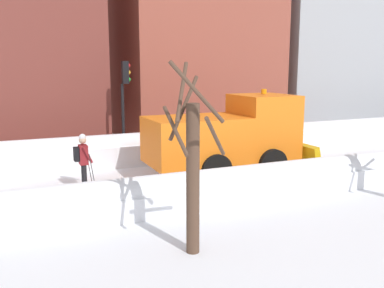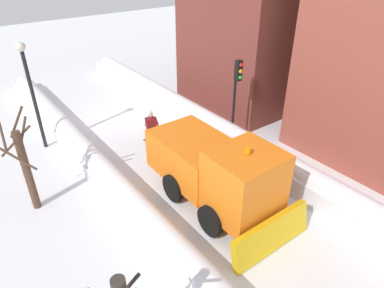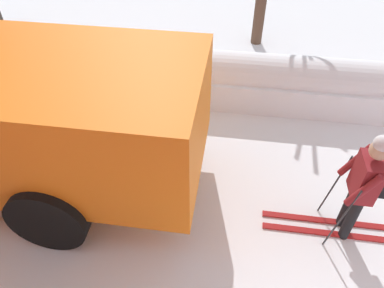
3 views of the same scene
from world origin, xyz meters
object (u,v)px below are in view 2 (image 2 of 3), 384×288
(plow_truck, at_px, (217,171))
(traffic_light_pole, at_px, (237,87))
(bare_tree_near, at_px, (25,166))
(street_lamp, at_px, (30,84))
(skier, at_px, (151,126))

(plow_truck, xyz_separation_m, traffic_light_pole, (-3.57, -2.90, 1.44))
(traffic_light_pole, distance_m, bare_tree_near, 9.15)
(plow_truck, bearing_deg, street_lamp, -64.37)
(skier, height_order, bare_tree_near, bare_tree_near)
(skier, distance_m, traffic_light_pole, 4.38)
(street_lamp, xyz_separation_m, bare_tree_near, (1.59, 4.23, -1.36))
(traffic_light_pole, relative_size, street_lamp, 0.83)
(traffic_light_pole, height_order, street_lamp, street_lamp)
(traffic_light_pole, xyz_separation_m, street_lamp, (7.45, -5.17, 0.27))
(street_lamp, bearing_deg, traffic_light_pole, 145.22)
(skier, height_order, street_lamp, street_lamp)
(plow_truck, height_order, skier, plow_truck)
(bare_tree_near, bearing_deg, skier, -167.17)
(plow_truck, bearing_deg, skier, -93.88)
(plow_truck, xyz_separation_m, skier, (-0.35, -5.16, -0.48))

